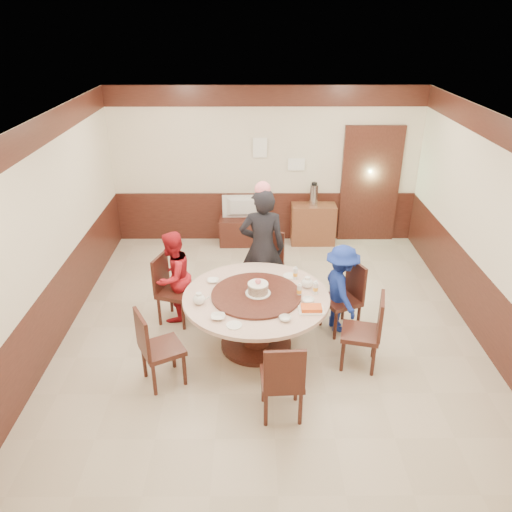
{
  "coord_description": "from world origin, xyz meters",
  "views": [
    {
      "loc": [
        -0.21,
        -5.72,
        3.91
      ],
      "look_at": [
        -0.18,
        -0.02,
        1.1
      ],
      "focal_mm": 35.0,
      "sensor_mm": 36.0,
      "label": 1
    }
  ],
  "objects_px": {
    "person_standing": "(262,248)",
    "tv_stand": "(243,231)",
    "person_blue": "(341,289)",
    "side_cabinet": "(313,224)",
    "birthday_cake": "(258,288)",
    "person_red": "(173,277)",
    "banquet_table": "(256,311)",
    "shrimp_platter": "(311,309)",
    "thermos": "(314,195)",
    "television": "(243,207)"
  },
  "relations": [
    {
      "from": "person_standing",
      "to": "tv_stand",
      "type": "height_order",
      "value": "person_standing"
    },
    {
      "from": "person_blue",
      "to": "side_cabinet",
      "type": "relative_size",
      "value": 1.54
    },
    {
      "from": "birthday_cake",
      "to": "person_red",
      "type": "bearing_deg",
      "value": 149.9
    },
    {
      "from": "banquet_table",
      "to": "birthday_cake",
      "type": "bearing_deg",
      "value": 12.69
    },
    {
      "from": "person_blue",
      "to": "birthday_cake",
      "type": "relative_size",
      "value": 3.93
    },
    {
      "from": "person_standing",
      "to": "birthday_cake",
      "type": "relative_size",
      "value": 5.7
    },
    {
      "from": "banquet_table",
      "to": "tv_stand",
      "type": "bearing_deg",
      "value": 94.11
    },
    {
      "from": "banquet_table",
      "to": "person_blue",
      "type": "height_order",
      "value": "person_blue"
    },
    {
      "from": "person_blue",
      "to": "tv_stand",
      "type": "xyz_separation_m",
      "value": [
        -1.35,
        2.78,
        -0.37
      ]
    },
    {
      "from": "banquet_table",
      "to": "tv_stand",
      "type": "distance_m",
      "value": 3.19
    },
    {
      "from": "shrimp_platter",
      "to": "thermos",
      "type": "distance_m",
      "value": 3.58
    },
    {
      "from": "person_standing",
      "to": "thermos",
      "type": "relative_size",
      "value": 4.69
    },
    {
      "from": "person_blue",
      "to": "banquet_table",
      "type": "bearing_deg",
      "value": 97.26
    },
    {
      "from": "person_standing",
      "to": "thermos",
      "type": "height_order",
      "value": "person_standing"
    },
    {
      "from": "person_red",
      "to": "television",
      "type": "xyz_separation_m",
      "value": [
        0.91,
        2.5,
        0.06
      ]
    },
    {
      "from": "banquet_table",
      "to": "person_standing",
      "type": "relative_size",
      "value": 1.02
    },
    {
      "from": "person_red",
      "to": "person_standing",
      "type": "bearing_deg",
      "value": 134.72
    },
    {
      "from": "birthday_cake",
      "to": "thermos",
      "type": "xyz_separation_m",
      "value": [
        1.03,
        3.2,
        0.09
      ]
    },
    {
      "from": "shrimp_platter",
      "to": "side_cabinet",
      "type": "xyz_separation_m",
      "value": [
        0.42,
        3.55,
        -0.4
      ]
    },
    {
      "from": "person_blue",
      "to": "thermos",
      "type": "distance_m",
      "value": 2.83
    },
    {
      "from": "shrimp_platter",
      "to": "television",
      "type": "xyz_separation_m",
      "value": [
        -0.87,
        3.52,
        -0.07
      ]
    },
    {
      "from": "person_red",
      "to": "banquet_table",
      "type": "bearing_deg",
      "value": 85.78
    },
    {
      "from": "person_blue",
      "to": "side_cabinet",
      "type": "bearing_deg",
      "value": -10.91
    },
    {
      "from": "side_cabinet",
      "to": "person_red",
      "type": "bearing_deg",
      "value": -131.04
    },
    {
      "from": "shrimp_platter",
      "to": "banquet_table",
      "type": "bearing_deg",
      "value": 151.32
    },
    {
      "from": "tv_stand",
      "to": "thermos",
      "type": "bearing_deg",
      "value": 1.34
    },
    {
      "from": "birthday_cake",
      "to": "thermos",
      "type": "height_order",
      "value": "thermos"
    },
    {
      "from": "person_standing",
      "to": "television",
      "type": "bearing_deg",
      "value": -81.15
    },
    {
      "from": "person_standing",
      "to": "birthday_cake",
      "type": "distance_m",
      "value": 1.08
    },
    {
      "from": "banquet_table",
      "to": "birthday_cake",
      "type": "xyz_separation_m",
      "value": [
        0.02,
        0.01,
        0.32
      ]
    },
    {
      "from": "side_cabinet",
      "to": "thermos",
      "type": "distance_m",
      "value": 0.57
    },
    {
      "from": "shrimp_platter",
      "to": "side_cabinet",
      "type": "bearing_deg",
      "value": 83.24
    },
    {
      "from": "side_cabinet",
      "to": "thermos",
      "type": "height_order",
      "value": "thermos"
    },
    {
      "from": "banquet_table",
      "to": "side_cabinet",
      "type": "height_order",
      "value": "banquet_table"
    },
    {
      "from": "banquet_table",
      "to": "thermos",
      "type": "bearing_deg",
      "value": 71.8
    },
    {
      "from": "birthday_cake",
      "to": "side_cabinet",
      "type": "distance_m",
      "value": 3.4
    },
    {
      "from": "banquet_table",
      "to": "person_red",
      "type": "bearing_deg",
      "value": 149.23
    },
    {
      "from": "person_red",
      "to": "person_blue",
      "type": "height_order",
      "value": "person_red"
    },
    {
      "from": "person_blue",
      "to": "thermos",
      "type": "xyz_separation_m",
      "value": [
        -0.07,
        2.81,
        0.32
      ]
    },
    {
      "from": "banquet_table",
      "to": "television",
      "type": "relative_size",
      "value": 2.47
    },
    {
      "from": "tv_stand",
      "to": "thermos",
      "type": "distance_m",
      "value": 1.45
    },
    {
      "from": "banquet_table",
      "to": "person_standing",
      "type": "distance_m",
      "value": 1.14
    },
    {
      "from": "banquet_table",
      "to": "tv_stand",
      "type": "relative_size",
      "value": 2.14
    },
    {
      "from": "person_standing",
      "to": "person_red",
      "type": "height_order",
      "value": "person_standing"
    },
    {
      "from": "person_blue",
      "to": "television",
      "type": "relative_size",
      "value": 1.67
    },
    {
      "from": "person_standing",
      "to": "side_cabinet",
      "type": "xyz_separation_m",
      "value": [
        0.97,
        2.12,
        -0.52
      ]
    },
    {
      "from": "person_standing",
      "to": "television",
      "type": "xyz_separation_m",
      "value": [
        -0.32,
        2.09,
        -0.18
      ]
    },
    {
      "from": "banquet_table",
      "to": "shrimp_platter",
      "type": "bearing_deg",
      "value": -28.68
    },
    {
      "from": "shrimp_platter",
      "to": "thermos",
      "type": "bearing_deg",
      "value": 83.46
    },
    {
      "from": "banquet_table",
      "to": "shrimp_platter",
      "type": "distance_m",
      "value": 0.77
    }
  ]
}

